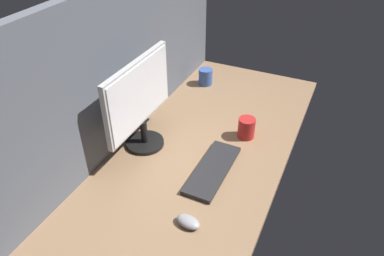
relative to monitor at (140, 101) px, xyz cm
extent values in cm
cube|color=#8C6B4C|center=(7.40, -25.14, -25.74)|extent=(180.00, 80.00, 3.00)
cube|color=#565B66|center=(7.40, 12.36, 11.86)|extent=(180.00, 5.00, 72.20)
cylinder|color=black|center=(0.00, -0.64, -23.34)|extent=(18.00, 18.00, 1.80)
cylinder|color=black|center=(0.00, -0.64, -16.94)|extent=(3.20, 3.20, 11.00)
cube|color=#B7B7B7|center=(0.00, 0.36, 3.66)|extent=(47.97, 2.40, 30.20)
cube|color=white|center=(0.00, -1.04, 3.66)|extent=(45.57, 0.60, 27.80)
cube|color=#262628|center=(-4.13, -37.18, -23.24)|extent=(37.10, 13.29, 2.00)
ellipsoid|color=#99999E|center=(-34.96, -40.06, -22.54)|extent=(7.11, 10.39, 3.40)
cylinder|color=#38569E|center=(67.23, -3.27, -19.35)|extent=(8.33, 8.33, 9.78)
torus|color=#38569E|center=(72.20, -3.27, -18.86)|extent=(5.31, 1.00, 5.31)
cylinder|color=red|center=(26.15, -42.39, -19.10)|extent=(8.27, 8.27, 10.28)
camera|label=1|loc=(-113.97, -78.27, 82.79)|focal=33.78mm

